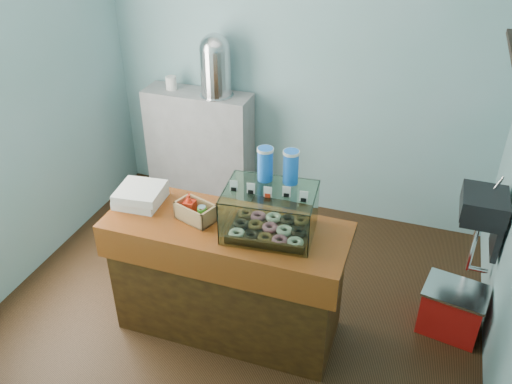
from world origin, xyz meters
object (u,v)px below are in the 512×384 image
at_px(counter, 227,277).
at_px(coffee_urn, 215,64).
at_px(display_case, 271,208).
at_px(red_cooler, 452,309).

height_order(counter, coffee_urn, coffee_urn).
height_order(display_case, coffee_urn, coffee_urn).
bearing_deg(display_case, coffee_urn, 117.76).
bearing_deg(counter, coffee_urn, 114.11).
bearing_deg(coffee_urn, counter, -65.89).
relative_size(coffee_urn, red_cooler, 1.17).
bearing_deg(coffee_urn, red_cooler, -26.06).
bearing_deg(red_cooler, display_case, -149.89).
relative_size(counter, coffee_urn, 2.88).
xyz_separation_m(display_case, red_cooler, (1.22, 0.44, -0.88)).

